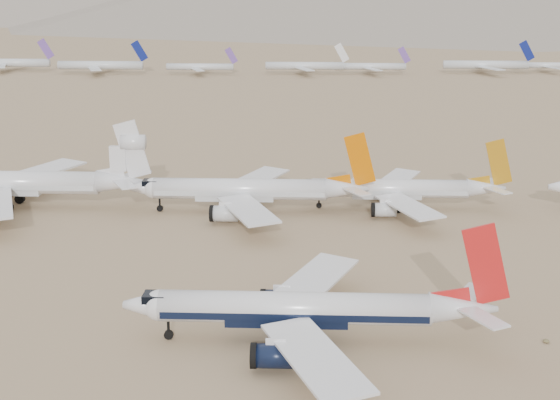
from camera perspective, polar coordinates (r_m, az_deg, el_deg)
name	(u,v)px	position (r m, az deg, el deg)	size (l,w,h in m)	color
ground	(357,345)	(102.02, 5.65, -10.48)	(7000.00, 7000.00, 0.00)	#866D4E
main_airliner	(311,309)	(100.49, 2.25, -8.00)	(46.49, 45.41, 16.41)	silver
row2_gold_tail	(400,189)	(161.52, 8.76, 0.77)	(42.02, 41.09, 14.96)	silver
row2_orange_tail	(250,190)	(157.12, -2.22, 0.73)	(46.93, 45.91, 16.74)	silver
row2_white_trijet	(19,182)	(169.24, -18.57, 1.24)	(52.67, 51.47, 18.66)	silver
distant_storage_row	(453,66)	(420.36, 12.57, 9.54)	(671.72, 59.29, 15.49)	silver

